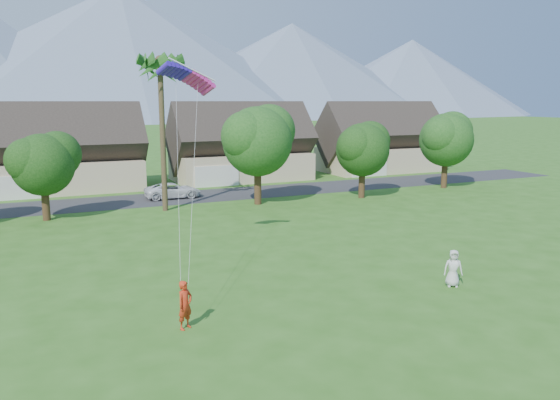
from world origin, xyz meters
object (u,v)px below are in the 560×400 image
watcher (453,268)px  parked_car (173,191)px  parafoil_kite (187,75)px  kite_flyer (185,305)px

watcher → parked_car: (-6.65, 29.81, -0.20)m
parked_car → parafoil_kite: bearing=169.5°
parked_car → parafoil_kite: parafoil_kite is taller
watcher → parafoil_kite: (-10.39, 9.42, 9.33)m
watcher → parafoil_kite: size_ratio=0.56×
watcher → parafoil_kite: 16.84m
kite_flyer → parafoil_kite: 13.19m
watcher → parked_car: 30.54m
kite_flyer → watcher: bearing=-34.2°
watcher → parafoil_kite: bearing=168.2°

